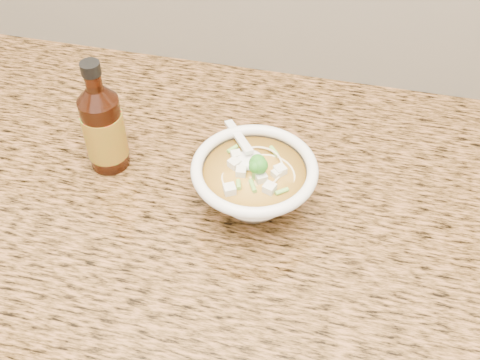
# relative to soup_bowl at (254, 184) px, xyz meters

# --- Properties ---
(cabinet) EXTENTS (4.00, 0.65, 0.86)m
(cabinet) POSITION_rel_soup_bowl_xyz_m (-0.01, 0.01, -0.51)
(cabinet) COLOR #381A10
(cabinet) RESTS_ON ground
(counter_slab) EXTENTS (4.00, 0.68, 0.04)m
(counter_slab) POSITION_rel_soup_bowl_xyz_m (-0.01, 0.01, -0.06)
(counter_slab) COLOR brown
(counter_slab) RESTS_ON cabinet
(soup_bowl) EXTENTS (0.17, 0.18, 0.10)m
(soup_bowl) POSITION_rel_soup_bowl_xyz_m (0.00, 0.00, 0.00)
(soup_bowl) COLOR white
(soup_bowl) RESTS_ON counter_slab
(hot_sauce_bottle) EXTENTS (0.06, 0.06, 0.18)m
(hot_sauce_bottle) POSITION_rel_soup_bowl_xyz_m (-0.23, 0.03, 0.03)
(hot_sauce_bottle) COLOR #3B1508
(hot_sauce_bottle) RESTS_ON counter_slab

